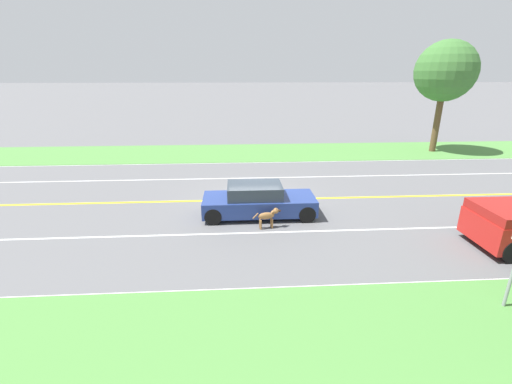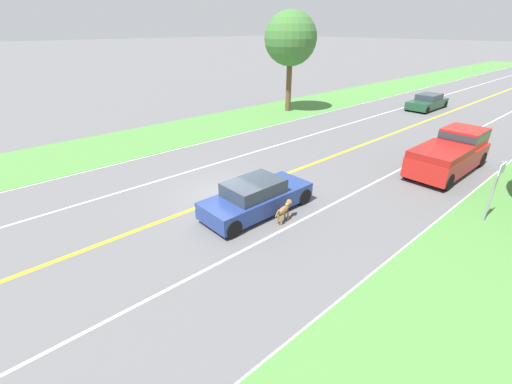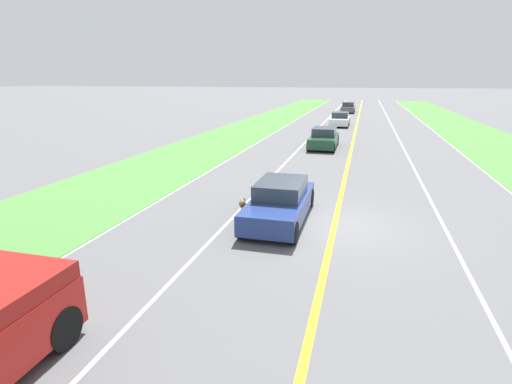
{
  "view_description": "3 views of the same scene",
  "coord_description": "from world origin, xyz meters",
  "views": [
    {
      "loc": [
        14.97,
        -0.92,
        5.63
      ],
      "look_at": [
        1.63,
        -0.09,
        0.96
      ],
      "focal_mm": 24.0,
      "sensor_mm": 36.0,
      "label": 1
    },
    {
      "loc": [
        10.64,
        -7.95,
        6.63
      ],
      "look_at": [
        2.11,
        -0.27,
        1.04
      ],
      "focal_mm": 24.0,
      "sensor_mm": 36.0,
      "label": 2
    },
    {
      "loc": [
        -0.7,
        12.71,
        4.71
      ],
      "look_at": [
        2.73,
        -0.08,
        0.92
      ],
      "focal_mm": 28.0,
      "sensor_mm": 36.0,
      "label": 3
    }
  ],
  "objects": [
    {
      "name": "lane_dash_same_dir",
      "position": [
        3.5,
        0.0,
        0.0
      ],
      "size": [
        0.1,
        160.0,
        0.01
      ],
      "primitive_type": "cube",
      "color": "white",
      "rests_on": "ground"
    },
    {
      "name": "centre_divider_line",
      "position": [
        0.0,
        0.0,
        0.0
      ],
      "size": [
        0.18,
        160.0,
        0.01
      ],
      "primitive_type": "cube",
      "color": "yellow",
      "rests_on": "ground"
    },
    {
      "name": "roadside_tree_left_near",
      "position": [
        -9.56,
        13.94,
        5.69
      ],
      "size": [
        4.17,
        4.17,
        7.82
      ],
      "color": "brown",
      "rests_on": "ground"
    },
    {
      "name": "grass_verge_right",
      "position": [
        10.0,
        0.0,
        0.01
      ],
      "size": [
        6.0,
        160.0,
        0.03
      ],
      "primitive_type": "cube",
      "color": "#4C843D",
      "rests_on": "ground"
    },
    {
      "name": "pickup_truck",
      "position": [
        5.16,
        10.01,
        0.99
      ],
      "size": [
        2.07,
        5.37,
        1.95
      ],
      "color": "red",
      "rests_on": "ground"
    },
    {
      "name": "grass_verge_left",
      "position": [
        -10.0,
        0.0,
        0.01
      ],
      "size": [
        6.0,
        160.0,
        0.03
      ],
      "primitive_type": "cube",
      "color": "#4C843D",
      "rests_on": "ground"
    },
    {
      "name": "ego_car",
      "position": [
        1.86,
        -0.02,
        0.64
      ],
      "size": [
        1.81,
        4.57,
        1.36
      ],
      "color": "navy",
      "rests_on": "ground"
    },
    {
      "name": "lane_dash_oncoming",
      "position": [
        -3.5,
        0.0,
        0.0
      ],
      "size": [
        0.1,
        160.0,
        0.01
      ],
      "primitive_type": "cube",
      "color": "white",
      "rests_on": "ground"
    },
    {
      "name": "lane_edge_line_right",
      "position": [
        7.0,
        0.0,
        0.0
      ],
      "size": [
        0.14,
        160.0,
        0.01
      ],
      "primitive_type": "cube",
      "color": "white",
      "rests_on": "ground"
    },
    {
      "name": "ground_plane",
      "position": [
        0.0,
        0.0,
        0.0
      ],
      "size": [
        400.0,
        400.0,
        0.0
      ],
      "primitive_type": "plane",
      "color": "#5B5B5E"
    },
    {
      "name": "street_sign",
      "position": [
        8.14,
        5.82,
        1.52
      ],
      "size": [
        0.11,
        0.64,
        2.41
      ],
      "color": "gray",
      "rests_on": "ground"
    },
    {
      "name": "oncoming_car",
      "position": [
        -1.87,
        23.58,
        0.61
      ],
      "size": [
        1.89,
        4.49,
        1.29
      ],
      "rotation": [
        0.0,
        0.0,
        3.14
      ],
      "color": "#1E472D",
      "rests_on": "ground"
    },
    {
      "name": "lane_edge_line_left",
      "position": [
        -7.0,
        0.0,
        0.0
      ],
      "size": [
        0.14,
        160.0,
        0.01
      ],
      "primitive_type": "cube",
      "color": "white",
      "rests_on": "ground"
    },
    {
      "name": "dog",
      "position": [
        3.08,
        0.29,
        0.5
      ],
      "size": [
        0.36,
        1.11,
        0.8
      ],
      "rotation": [
        0.0,
        0.0,
        0.19
      ],
      "color": "olive",
      "rests_on": "ground"
    }
  ]
}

